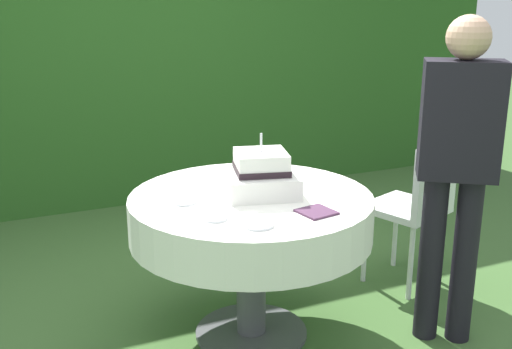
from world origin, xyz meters
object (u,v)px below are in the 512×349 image
object	(u,v)px
cake_table	(251,219)
serving_plate_right	(215,218)
serving_plate_near	(237,172)
serving_plate_far	(258,225)
garden_chair	(418,200)
wedding_cake	(262,175)
serving_plate_left	(185,202)
napkin_stack	(316,212)
standing_person	(457,161)

from	to	relation	value
cake_table	serving_plate_right	world-z (taller)	serving_plate_right
serving_plate_near	serving_plate_right	distance (m)	0.70
serving_plate_near	serving_plate_far	bearing A→B (deg)	-105.73
garden_chair	cake_table	bearing A→B (deg)	-174.41
wedding_cake	serving_plate_right	xyz separation A→B (m)	(-0.34, -0.25, -0.09)
wedding_cake	serving_plate_left	size ratio (longest dim) A/B	3.81
napkin_stack	cake_table	bearing A→B (deg)	115.80
cake_table	standing_person	world-z (taller)	standing_person
napkin_stack	garden_chair	bearing A→B (deg)	25.91
wedding_cake	garden_chair	bearing A→B (deg)	5.16
standing_person	serving_plate_left	bearing A→B (deg)	159.85
standing_person	garden_chair	bearing A→B (deg)	67.05
wedding_cake	serving_plate_far	size ratio (longest dim) A/B	3.12
wedding_cake	serving_plate_left	distance (m)	0.40
wedding_cake	serving_plate_far	bearing A→B (deg)	-116.59
serving_plate_left	garden_chair	world-z (taller)	garden_chair
serving_plate_near	standing_person	size ratio (longest dim) A/B	0.07
serving_plate_far	standing_person	xyz separation A→B (m)	(1.01, -0.04, 0.17)
cake_table	napkin_stack	distance (m)	0.40
napkin_stack	standing_person	size ratio (longest dim) A/B	0.09
wedding_cake	standing_person	world-z (taller)	standing_person
serving_plate_right	napkin_stack	bearing A→B (deg)	-14.17
cake_table	serving_plate_near	bearing A→B (deg)	78.07
serving_plate_left	wedding_cake	bearing A→B (deg)	-1.35
serving_plate_near	serving_plate_right	world-z (taller)	same
standing_person	serving_plate_near	bearing A→B (deg)	135.34
cake_table	serving_plate_right	distance (m)	0.38
serving_plate_near	garden_chair	world-z (taller)	garden_chair
cake_table	garden_chair	world-z (taller)	garden_chair
napkin_stack	serving_plate_right	bearing A→B (deg)	165.83
cake_table	serving_plate_left	world-z (taller)	serving_plate_left
serving_plate_far	napkin_stack	xyz separation A→B (m)	(0.30, 0.04, -0.00)
cake_table	serving_plate_far	size ratio (longest dim) A/B	8.95
wedding_cake	standing_person	size ratio (longest dim) A/B	0.26
cake_table	wedding_cake	world-z (taller)	wedding_cake
cake_table	napkin_stack	bearing A→B (deg)	-64.20
wedding_cake	napkin_stack	bearing A→B (deg)	-74.15
wedding_cake	garden_chair	distance (m)	1.08
garden_chair	wedding_cake	bearing A→B (deg)	-174.84
serving_plate_near	serving_plate_left	size ratio (longest dim) A/B	0.97
serving_plate_near	cake_table	bearing A→B (deg)	-101.93
serving_plate_near	serving_plate_left	world-z (taller)	same
wedding_cake	serving_plate_near	world-z (taller)	wedding_cake
serving_plate_far	cake_table	bearing A→B (deg)	70.72
cake_table	serving_plate_right	size ratio (longest dim) A/B	11.26
serving_plate_right	garden_chair	size ratio (longest dim) A/B	0.12
cake_table	wedding_cake	xyz separation A→B (m)	(0.06, 0.01, 0.21)
serving_plate_near	serving_plate_far	xyz separation A→B (m)	(-0.21, -0.75, 0.00)
serving_plate_right	standing_person	bearing A→B (deg)	-9.08
serving_plate_near	serving_plate_left	distance (m)	0.53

